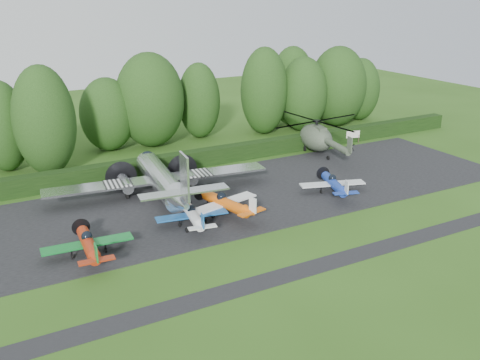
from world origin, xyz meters
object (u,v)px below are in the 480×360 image
light_plane_blue (334,184)px  sign_board (349,135)px  light_plane_red (89,244)px  light_plane_orange (226,203)px  light_plane_white (193,215)px  transport_plane (162,180)px  helicopter (316,135)px

light_plane_blue → sign_board: (13.71, 14.28, 0.10)m
light_plane_red → light_plane_blue: 26.03m
light_plane_blue → light_plane_orange: bearing=160.3°
light_plane_white → light_plane_orange: 3.84m
transport_plane → light_plane_red: (-9.71, -9.00, -0.92)m
light_plane_red → helicopter: bearing=20.7°
sign_board → helicopter: bearing=174.2°
transport_plane → light_plane_blue: transport_plane is taller
helicopter → light_plane_white: bearing=-159.8°
light_plane_orange → light_plane_blue: bearing=11.2°
transport_plane → light_plane_orange: (3.76, -6.70, -0.86)m
light_plane_white → helicopter: (23.46, 13.44, 1.27)m
transport_plane → light_plane_orange: transport_plane is taller
light_plane_white → helicopter: 27.07m
light_plane_red → sign_board: (39.68, 16.16, 0.05)m
light_plane_red → sign_board: size_ratio=2.39×
light_plane_red → light_plane_blue: bearing=0.6°
transport_plane → light_plane_white: size_ratio=3.34×
light_plane_orange → light_plane_red: bearing=-157.2°
light_plane_red → light_plane_blue: (25.97, 1.88, -0.05)m
transport_plane → light_plane_red: size_ratio=3.06×
helicopter → sign_board: 6.70m
light_plane_red → helicopter: helicopter is taller
transport_plane → light_plane_white: (0.02, -7.54, -1.02)m
light_plane_orange → sign_board: 29.64m
light_plane_white → light_plane_blue: 16.24m
transport_plane → light_plane_blue: (16.25, -7.12, -0.97)m
helicopter → sign_board: helicopter is taller
light_plane_blue → light_plane_red: bearing=166.4°
light_plane_blue → helicopter: (7.22, 13.03, 1.22)m
light_plane_blue → helicopter: bearing=43.2°
transport_plane → light_plane_red: bearing=-143.8°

